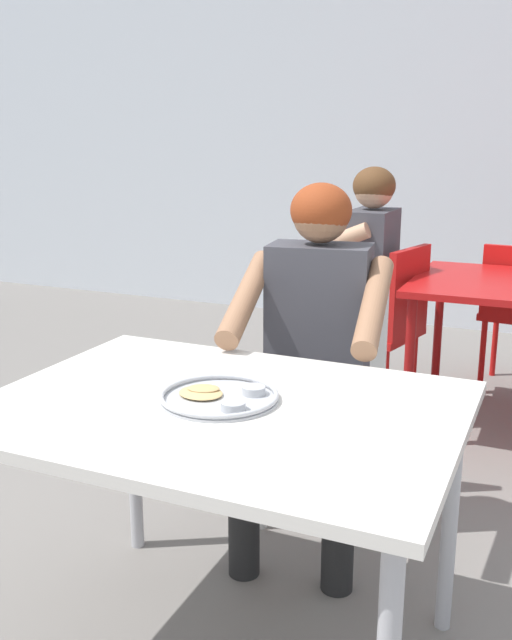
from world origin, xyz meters
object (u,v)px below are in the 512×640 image
at_px(diner_foreground, 313,334).
at_px(table_foreground, 222,431).
at_px(patron_background, 353,268).
at_px(thali_tray, 220,396).
at_px(chair_red_left, 386,320).
at_px(chair_foreground, 326,378).

bearing_deg(diner_foreground, table_foreground, -89.33).
xyz_separation_m(diner_foreground, patron_background, (-0.22, 1.22, 0.00)).
bearing_deg(thali_tray, chair_red_left, 90.98).
bearing_deg(table_foreground, thali_tray, 127.49).
distance_m(chair_foreground, diner_foreground, 0.32).
bearing_deg(chair_foreground, chair_red_left, 90.73).
relative_size(diner_foreground, patron_background, 0.99).
bearing_deg(diner_foreground, chair_red_left, 91.75).
distance_m(table_foreground, patron_background, 1.94).
relative_size(chair_red_left, patron_background, 0.70).
relative_size(table_foreground, chair_red_left, 1.34).
bearing_deg(thali_tray, chair_foreground, 91.25).
height_order(thali_tray, diner_foreground, diner_foreground).
xyz_separation_m(chair_foreground, chair_red_left, (-0.01, 0.98, -0.01)).
bearing_deg(chair_red_left, table_foreground, -88.65).
bearing_deg(chair_foreground, table_foreground, -87.98).
relative_size(diner_foreground, chair_red_left, 1.42).
bearing_deg(chair_foreground, thali_tray, -88.75).
height_order(thali_tray, chair_foreground, chair_foreground).
relative_size(table_foreground, thali_tray, 3.89).
relative_size(thali_tray, chair_red_left, 0.34).
height_order(table_foreground, thali_tray, thali_tray).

